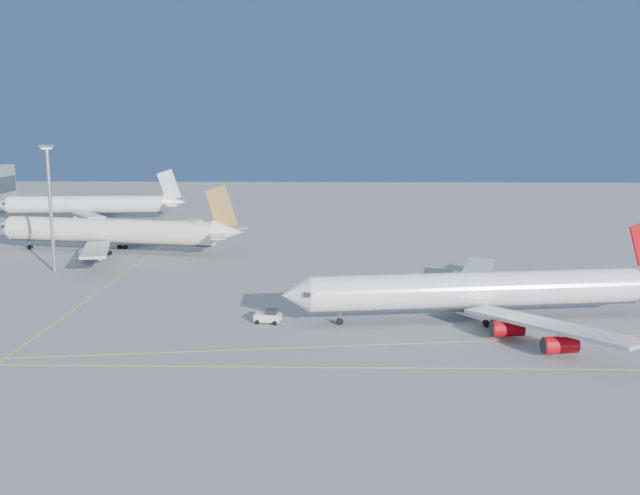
{
  "coord_description": "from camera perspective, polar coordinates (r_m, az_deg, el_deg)",
  "views": [
    {
      "loc": [
        1.15,
        -95.42,
        29.05
      ],
      "look_at": [
        -1.74,
        28.82,
        7.0
      ],
      "focal_mm": 40.0,
      "sensor_mm": 36.0,
      "label": 1
    }
  ],
  "objects": [
    {
      "name": "ground",
      "position": [
        99.75,
        0.62,
        -6.87
      ],
      "size": [
        500.0,
        500.0,
        0.0
      ],
      "primitive_type": "plane",
      "color": "slate",
      "rests_on": "ground"
    },
    {
      "name": "pushback_tug",
      "position": [
        104.65,
        -4.15,
        -5.53
      ],
      "size": [
        4.01,
        2.81,
        2.11
      ],
      "rotation": [
        0.0,
        0.0,
        -0.17
      ],
      "color": "white",
      "rests_on": "ground"
    },
    {
      "name": "light_mast",
      "position": [
        146.93,
        -20.79,
        3.74
      ],
      "size": [
        2.13,
        2.13,
        24.62
      ],
      "color": "gray",
      "rests_on": "ground"
    },
    {
      "name": "airliner_etihad",
      "position": [
        165.96,
        -16.06,
        1.25
      ],
      "size": [
        59.82,
        54.64,
        15.66
      ],
      "rotation": [
        0.0,
        0.0,
        -0.17
      ],
      "color": "silver",
      "rests_on": "ground"
    },
    {
      "name": "airliner_virgin",
      "position": [
        108.02,
        13.11,
        -3.36
      ],
      "size": [
        60.07,
        53.48,
        14.84
      ],
      "rotation": [
        0.0,
        0.0,
        0.15
      ],
      "color": "white",
      "rests_on": "ground"
    },
    {
      "name": "taxiway_lines",
      "position": [
        107.01,
        -7.28,
        -5.77
      ],
      "size": [
        118.86,
        140.0,
        0.02
      ],
      "color": "yellow",
      "rests_on": "ground"
    },
    {
      "name": "airliner_third",
      "position": [
        223.3,
        -17.85,
        3.28
      ],
      "size": [
        56.25,
        51.77,
        15.09
      ],
      "rotation": [
        0.0,
        0.0,
        0.06
      ],
      "color": "white",
      "rests_on": "ground"
    }
  ]
}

